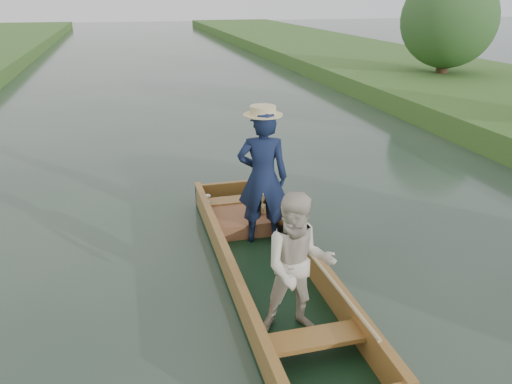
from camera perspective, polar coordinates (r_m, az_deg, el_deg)
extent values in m
plane|color=#283D30|center=(6.40, 1.38, -9.88)|extent=(120.00, 120.00, 0.00)
cylinder|color=#47331E|center=(19.98, 20.61, 13.83)|extent=(0.44, 0.44, 2.05)
sphere|color=#2A5020|center=(19.86, 21.18, 17.88)|extent=(3.34, 3.34, 3.34)
sphere|color=#2A5020|center=(20.47, 21.97, 16.73)|extent=(2.20, 2.20, 2.20)
cube|color=black|center=(6.38, 1.38, -9.57)|extent=(1.10, 5.00, 0.08)
cube|color=#A26C32|center=(6.17, -3.21, -8.60)|extent=(0.08, 5.00, 0.32)
cube|color=#A26C32|center=(6.42, 5.82, -7.40)|extent=(0.08, 5.00, 0.32)
cube|color=#A26C32|center=(8.44, -3.20, 0.09)|extent=(1.10, 0.08, 0.32)
cube|color=#A26C32|center=(6.09, -3.24, -7.14)|extent=(0.10, 5.00, 0.04)
cube|color=#A26C32|center=(6.34, 5.88, -5.98)|extent=(0.10, 5.00, 0.04)
cube|color=#A26C32|center=(7.91, -2.39, -0.97)|extent=(0.94, 0.30, 0.05)
cube|color=#A26C32|center=(4.99, 6.68, -16.27)|extent=(0.94, 0.30, 0.05)
imported|color=#131D3E|center=(6.77, 0.76, 1.64)|extent=(0.78, 0.62, 1.89)
cylinder|color=beige|center=(6.51, 0.80, 9.13)|extent=(0.52, 0.52, 0.12)
imported|color=beige|center=(5.01, 4.87, -8.40)|extent=(0.84, 0.71, 1.54)
cube|color=#9F3633|center=(7.51, -1.71, -3.16)|extent=(0.85, 0.90, 0.22)
sphere|color=tan|center=(7.39, 0.33, -1.81)|extent=(0.18, 0.18, 0.18)
sphere|color=tan|center=(7.33, 0.35, -0.88)|extent=(0.13, 0.13, 0.13)
sphere|color=tan|center=(7.30, -0.02, -0.50)|extent=(0.05, 0.05, 0.05)
sphere|color=tan|center=(7.32, 0.72, -0.42)|extent=(0.05, 0.05, 0.05)
sphere|color=tan|center=(7.29, 0.46, -1.13)|extent=(0.05, 0.05, 0.05)
sphere|color=tan|center=(7.35, -0.24, -1.73)|extent=(0.06, 0.06, 0.06)
sphere|color=tan|center=(7.38, 0.97, -1.61)|extent=(0.06, 0.06, 0.06)
sphere|color=tan|center=(7.39, 0.05, -2.46)|extent=(0.07, 0.07, 0.07)
sphere|color=tan|center=(7.41, 0.72, -2.39)|extent=(0.07, 0.07, 0.07)
cylinder|color=silver|center=(7.82, -5.51, -1.08)|extent=(0.07, 0.07, 0.01)
cylinder|color=silver|center=(7.81, -5.52, -0.81)|extent=(0.01, 0.01, 0.08)
ellipsoid|color=silver|center=(7.79, -5.53, -0.43)|extent=(0.09, 0.09, 0.05)
cylinder|color=tan|center=(6.23, 5.42, -6.03)|extent=(0.04, 3.96, 0.18)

